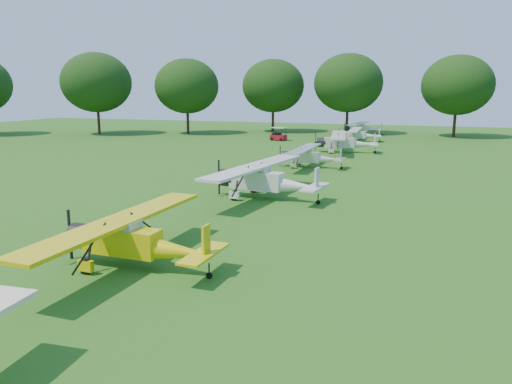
% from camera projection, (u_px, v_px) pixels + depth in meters
% --- Properties ---
extents(ground, '(160.00, 160.00, 0.00)m').
position_uv_depth(ground, '(226.00, 215.00, 28.77)').
color(ground, '#215916').
rests_on(ground, ground).
extents(tree_belt, '(137.36, 130.27, 14.52)m').
position_uv_depth(tree_belt, '(288.00, 72.00, 26.15)').
color(tree_belt, black).
rests_on(tree_belt, ground).
extents(aircraft_2, '(6.88, 10.94, 2.16)m').
position_uv_depth(aircraft_2, '(132.00, 238.00, 20.05)').
color(aircraft_2, '#D5C308').
rests_on(aircraft_2, ground).
extents(aircraft_3, '(7.67, 12.19, 2.39)m').
position_uv_depth(aircraft_3, '(264.00, 178.00, 32.86)').
color(aircraft_3, silver).
rests_on(aircraft_3, ground).
extents(aircraft_4, '(6.14, 9.74, 1.93)m').
position_uv_depth(aircraft_4, '(309.00, 155.00, 46.19)').
color(aircraft_4, silver).
rests_on(aircraft_4, ground).
extents(aircraft_5, '(7.24, 11.47, 2.25)m').
position_uv_depth(aircraft_5, '(344.00, 141.00, 57.22)').
color(aircraft_5, silver).
rests_on(aircraft_5, ground).
extents(aircraft_6, '(5.84, 9.30, 1.83)m').
position_uv_depth(aircraft_6, '(359.00, 134.00, 69.61)').
color(aircraft_6, silver).
rests_on(aircraft_6, ground).
extents(aircraft_7, '(6.42, 10.22, 2.01)m').
position_uv_depth(aircraft_7, '(362.00, 127.00, 79.98)').
color(aircraft_7, silver).
rests_on(aircraft_7, ground).
extents(golf_cart, '(2.39, 1.76, 1.84)m').
position_uv_depth(golf_cart, '(278.00, 136.00, 70.93)').
color(golf_cart, '#A90C22').
rests_on(golf_cart, ground).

